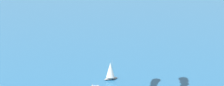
% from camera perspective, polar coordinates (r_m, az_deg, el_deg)
% --- Properties ---
extents(sailboat_near_centre, '(8.85, 6.47, 11.22)m').
position_cam_1_polar(sailboat_near_centre, '(202.44, -0.25, -4.51)').
color(sailboat_near_centre, '#9E9993').
rests_on(sailboat_near_centre, ground_plane).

